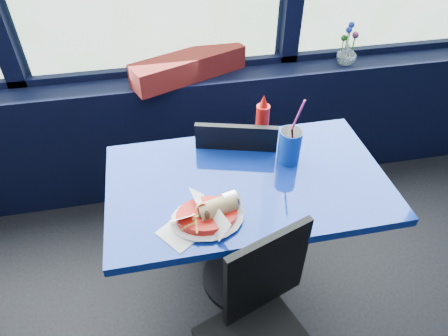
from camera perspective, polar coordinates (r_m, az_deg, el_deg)
window_sill at (r=2.58m, az=-8.10°, el=4.80°), size 5.00×0.26×0.80m
near_table at (r=1.85m, az=3.16°, el=-5.76°), size 1.20×0.70×0.75m
chair_near_front at (r=1.63m, az=5.40°, el=-20.74°), size 0.49×0.49×0.84m
chair_near_back at (r=2.11m, az=0.14°, el=-0.67°), size 0.49×0.49×0.88m
planter_box at (r=2.33m, az=-5.05°, el=14.29°), size 0.68×0.40×0.13m
flower_vase at (r=2.57m, az=17.20°, el=15.57°), size 0.13×0.14×0.25m
food_basket at (r=1.54m, az=-2.25°, el=-6.63°), size 0.28×0.28×0.09m
ketchup_bottle at (r=1.90m, az=5.50°, el=6.89°), size 0.06×0.06×0.24m
soda_cup at (r=1.78m, az=9.37°, el=3.20°), size 0.10×0.10×0.34m
napkin at (r=1.53m, az=-6.12°, el=-9.10°), size 0.20×0.20×0.00m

